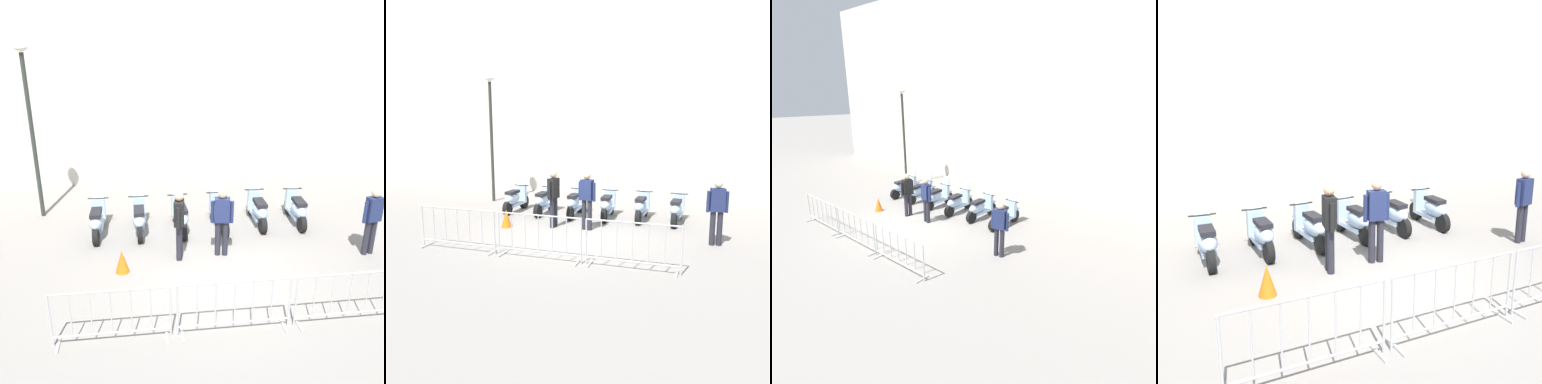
{
  "view_description": "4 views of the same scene",
  "coord_description": "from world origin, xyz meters",
  "views": [
    {
      "loc": [
        -0.52,
        -8.24,
        5.17
      ],
      "look_at": [
        -0.55,
        2.37,
        1.1
      ],
      "focal_mm": 39.27,
      "sensor_mm": 36.0,
      "label": 1
    },
    {
      "loc": [
        4.94,
        -9.63,
        3.19
      ],
      "look_at": [
        -0.75,
        2.3,
        0.84
      ],
      "focal_mm": 37.64,
      "sensor_mm": 36.0,
      "label": 2
    },
    {
      "loc": [
        9.62,
        -5.65,
        4.78
      ],
      "look_at": [
        0.52,
        2.53,
        0.93
      ],
      "focal_mm": 30.11,
      "sensor_mm": 36.0,
      "label": 3
    },
    {
      "loc": [
        -2.95,
        -6.72,
        3.36
      ],
      "look_at": [
        0.21,
        2.61,
        1.1
      ],
      "focal_mm": 40.14,
      "sensor_mm": 36.0,
      "label": 4
    }
  ],
  "objects": [
    {
      "name": "motorcycle_0",
      "position": [
        -3.06,
        1.96,
        0.45
      ],
      "size": [
        0.58,
        1.73,
        1.24
      ],
      "color": "black",
      "rests_on": "ground"
    },
    {
      "name": "ground_plane",
      "position": [
        0.0,
        0.0,
        0.0
      ],
      "size": [
        120.0,
        120.0,
        0.0
      ],
      "primitive_type": "plane",
      "color": "gray"
    },
    {
      "name": "barrier_segment_2",
      "position": [
        2.42,
        -1.64,
        0.52
      ],
      "size": [
        2.09,
        0.68,
        1.07
      ],
      "color": "#B2B5B7",
      "rests_on": "ground"
    },
    {
      "name": "traffic_cone",
      "position": [
        -2.12,
        0.12,
        0.28
      ],
      "size": [
        0.32,
        0.32,
        0.55
      ],
      "primitive_type": "cone",
      "color": "orange",
      "rests_on": "ground"
    },
    {
      "name": "motorcycle_4",
      "position": [
        1.34,
        2.65,
        0.45
      ],
      "size": [
        0.59,
        1.72,
        1.24
      ],
      "color": "black",
      "rests_on": "ground"
    },
    {
      "name": "motorcycle_3",
      "position": [
        0.26,
        2.42,
        0.45
      ],
      "size": [
        0.67,
        1.72,
        1.24
      ],
      "color": "black",
      "rests_on": "ground"
    },
    {
      "name": "motorcycle_2",
      "position": [
        -0.84,
        2.24,
        0.45
      ],
      "size": [
        0.66,
        1.72,
        1.24
      ],
      "color": "black",
      "rests_on": "ground"
    },
    {
      "name": "officer_mid_plaza",
      "position": [
        3.83,
        0.97,
        0.98
      ],
      "size": [
        0.53,
        0.32,
        1.73
      ],
      "color": "#23232D",
      "rests_on": "ground"
    },
    {
      "name": "motorcycle_5",
      "position": [
        2.45,
        2.72,
        0.45
      ],
      "size": [
        0.56,
        1.73,
        1.24
      ],
      "color": "black",
      "rests_on": "ground"
    },
    {
      "name": "officer_near_row_end",
      "position": [
        0.2,
        0.92,
        0.98
      ],
      "size": [
        0.55,
        0.24,
        1.73
      ],
      "color": "#23232D",
      "rests_on": "ground"
    },
    {
      "name": "street_lamp",
      "position": [
        -4.99,
        3.27,
        3.01
      ],
      "size": [
        0.36,
        0.36,
        4.88
      ],
      "color": "#2D332D",
      "rests_on": "ground"
    },
    {
      "name": "motorcycle_1",
      "position": [
        -1.95,
        2.1,
        0.45
      ],
      "size": [
        0.61,
        1.72,
        1.24
      ],
      "color": "black",
      "rests_on": "ground"
    },
    {
      "name": "barrier_segment_1",
      "position": [
        0.25,
        -1.91,
        0.52
      ],
      "size": [
        2.09,
        0.68,
        1.07
      ],
      "color": "#B2B5B7",
      "rests_on": "ground"
    },
    {
      "name": "building_facade",
      "position": [
        -0.97,
        7.62,
        5.01
      ],
      "size": [
        28.08,
        5.94,
        10.02
      ],
      "primitive_type": "cube",
      "rotation": [
        0.0,
        0.0,
        0.13
      ],
      "color": "beige",
      "rests_on": "ground"
    },
    {
      "name": "barrier_segment_0",
      "position": [
        -1.93,
        -2.19,
        0.52
      ],
      "size": [
        2.09,
        0.68,
        1.07
      ],
      "color": "#B2B5B7",
      "rests_on": "ground"
    },
    {
      "name": "officer_by_barriers",
      "position": [
        -0.83,
        0.75,
        0.98
      ],
      "size": [
        0.24,
        0.55,
        1.73
      ],
      "color": "#23232D",
      "rests_on": "ground"
    }
  ]
}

